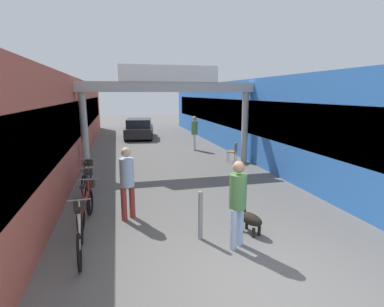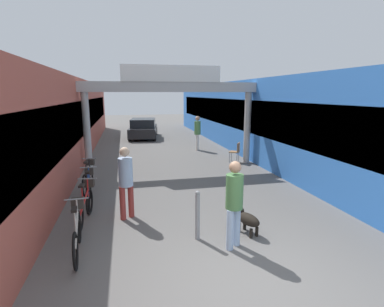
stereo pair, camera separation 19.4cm
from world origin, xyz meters
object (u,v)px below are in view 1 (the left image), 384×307
at_px(pedestrian_with_dog, 238,198).
at_px(bicycle_blue_third, 89,189).
at_px(bollard_post_metal, 200,215).
at_px(cafe_chair_wood_nearer, 234,150).
at_px(bicycle_red_second, 86,204).
at_px(dog_on_leash, 249,218).
at_px(bicycle_silver_nearest, 80,232).
at_px(pedestrian_carrying_crate, 194,131).
at_px(parked_car_black, 139,129).
at_px(bicycle_black_farthest, 87,177).
at_px(pedestrian_companion, 127,178).

xyz_separation_m(pedestrian_with_dog, bicycle_blue_third, (-3.07, 3.21, -0.58)).
xyz_separation_m(bicycle_blue_third, bollard_post_metal, (2.45, -2.72, 0.10)).
height_order(bollard_post_metal, cafe_chair_wood_nearer, bollard_post_metal).
relative_size(bicycle_red_second, bicycle_blue_third, 1.00).
height_order(dog_on_leash, bicycle_silver_nearest, bicycle_silver_nearest).
xyz_separation_m(pedestrian_carrying_crate, parked_car_black, (-2.56, 5.27, -0.42)).
bearing_deg(pedestrian_carrying_crate, dog_on_leash, -97.45).
bearing_deg(cafe_chair_wood_nearer, pedestrian_with_dog, -111.27).
height_order(pedestrian_carrying_crate, bicycle_red_second, pedestrian_carrying_crate).
relative_size(bicycle_black_farthest, bollard_post_metal, 1.59).
bearing_deg(cafe_chair_wood_nearer, dog_on_leash, -109.02).
relative_size(cafe_chair_wood_nearer, parked_car_black, 0.21).
distance_m(pedestrian_with_dog, bicycle_red_second, 3.67).
relative_size(pedestrian_with_dog, bicycle_black_farthest, 1.05).
xyz_separation_m(pedestrian_carrying_crate, bicycle_silver_nearest, (-4.79, -9.85, -0.63)).
xyz_separation_m(pedestrian_carrying_crate, bicycle_blue_third, (-4.85, -7.15, -0.63)).
xyz_separation_m(pedestrian_carrying_crate, bicycle_black_farthest, (-5.01, -5.90, -0.63)).
bearing_deg(bollard_post_metal, pedestrian_companion, 135.00).
bearing_deg(pedestrian_with_dog, bollard_post_metal, 141.24).
height_order(pedestrian_carrying_crate, bicycle_blue_third, pedestrian_carrying_crate).
relative_size(pedestrian_companion, bicycle_red_second, 1.06).
bearing_deg(bicycle_silver_nearest, pedestrian_carrying_crate, 64.06).
xyz_separation_m(bicycle_silver_nearest, cafe_chair_wood_nearer, (5.77, 6.61, 0.10)).
distance_m(pedestrian_companion, bicycle_black_farthest, 2.85).
bearing_deg(pedestrian_companion, bicycle_red_second, 175.96).
bearing_deg(bicycle_black_farthest, bicycle_silver_nearest, -86.80).
relative_size(dog_on_leash, bicycle_blue_third, 0.45).
xyz_separation_m(pedestrian_companion, pedestrian_carrying_crate, (3.84, 8.43, 0.04)).
distance_m(bollard_post_metal, parked_car_black, 15.14).
distance_m(bicycle_blue_third, bicycle_black_farthest, 1.26).
distance_m(pedestrian_carrying_crate, dog_on_leash, 9.93).
bearing_deg(bollard_post_metal, bicycle_black_farthest, 123.35).
distance_m(bicycle_blue_third, cafe_chair_wood_nearer, 7.02).
distance_m(dog_on_leash, bicycle_red_second, 3.82).
xyz_separation_m(bicycle_blue_third, bicycle_black_farthest, (-0.16, 1.25, 0.00)).
distance_m(bicycle_silver_nearest, bicycle_red_second, 1.49).
bearing_deg(bicycle_silver_nearest, pedestrian_companion, 56.13).
relative_size(pedestrian_with_dog, bicycle_red_second, 1.05).
height_order(dog_on_leash, bicycle_red_second, bicycle_red_second).
distance_m(pedestrian_companion, pedestrian_carrying_crate, 9.26).
relative_size(pedestrian_with_dog, dog_on_leash, 2.33).
xyz_separation_m(bicycle_silver_nearest, bollard_post_metal, (2.39, -0.02, 0.10)).
bearing_deg(parked_car_black, bicycle_silver_nearest, -98.39).
relative_size(bollard_post_metal, parked_car_black, 0.25).
relative_size(pedestrian_carrying_crate, parked_car_black, 0.44).
xyz_separation_m(pedestrian_carrying_crate, bicycle_red_second, (-4.81, -8.36, -0.63)).
xyz_separation_m(pedestrian_companion, bicycle_red_second, (-0.97, 0.07, -0.59)).
relative_size(bollard_post_metal, cafe_chair_wood_nearer, 1.20).
relative_size(pedestrian_companion, bicycle_silver_nearest, 1.06).
bearing_deg(bicycle_blue_third, bicycle_red_second, -87.91).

